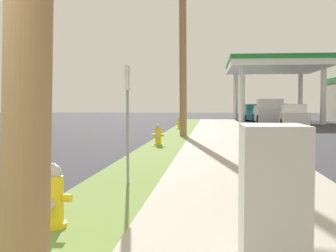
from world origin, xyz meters
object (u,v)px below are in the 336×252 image
at_px(truck_silver_on_apron, 268,112).
at_px(truck_tan_at_forecourt, 267,111).
at_px(car_white_by_near_pump, 293,116).
at_px(fire_hydrant_nearest, 54,200).
at_px(utility_cabinet, 272,207).
at_px(street_sign_post, 128,99).
at_px(car_teal_by_far_pump, 253,113).
at_px(utility_pole_midground, 183,29).
at_px(fire_hydrant_third, 179,123).
at_px(fire_hydrant_second, 158,136).

bearing_deg(truck_silver_on_apron, truck_tan_at_forecourt, 83.50).
bearing_deg(car_white_by_near_pump, fire_hydrant_nearest, -105.95).
bearing_deg(utility_cabinet, truck_tan_at_forecourt, 82.84).
height_order(fire_hydrant_nearest, car_white_by_near_pump, car_white_by_near_pump).
bearing_deg(fire_hydrant_nearest, utility_cabinet, -28.01).
height_order(street_sign_post, truck_tan_at_forecourt, street_sign_post).
relative_size(utility_cabinet, street_sign_post, 0.59).
distance_m(utility_cabinet, car_teal_by_far_pump, 38.45).
bearing_deg(utility_pole_midground, street_sign_post, -91.12).
bearing_deg(car_teal_by_far_pump, fire_hydrant_third, -109.02).
xyz_separation_m(fire_hydrant_nearest, utility_cabinet, (2.30, -1.22, 0.26)).
distance_m(fire_hydrant_nearest, fire_hydrant_second, 10.28).
relative_size(fire_hydrant_nearest, utility_pole_midground, 0.08).
distance_m(utility_cabinet, street_sign_post, 4.64).
bearing_deg(street_sign_post, car_teal_by_far_pump, 80.89).
relative_size(fire_hydrant_third, utility_pole_midground, 0.08).
bearing_deg(utility_cabinet, car_teal_by_far_pump, 84.77).
height_order(fire_hydrant_third, truck_silver_on_apron, truck_silver_on_apron).
bearing_deg(utility_pole_midground, utility_cabinet, -83.70).
bearing_deg(car_teal_by_far_pump, car_white_by_near_pump, -80.33).
relative_size(utility_pole_midground, car_white_by_near_pump, 2.04).
bearing_deg(fire_hydrant_third, utility_cabinet, -83.89).
bearing_deg(truck_tan_at_forecourt, utility_cabinet, -97.16).
distance_m(street_sign_post, car_white_by_near_pump, 24.81).
relative_size(fire_hydrant_nearest, fire_hydrant_second, 1.00).
bearing_deg(fire_hydrant_second, utility_cabinet, -78.53).
height_order(fire_hydrant_second, car_teal_by_far_pump, car_teal_by_far_pump).
distance_m(car_white_by_near_pump, car_teal_by_far_pump, 10.65).
relative_size(utility_cabinet, truck_tan_at_forecourt, 0.23).
bearing_deg(car_white_by_near_pump, truck_silver_on_apron, 108.95).
distance_m(fire_hydrant_second, utility_pole_midground, 6.28).
distance_m(fire_hydrant_third, car_teal_by_far_pump, 17.79).
xyz_separation_m(utility_pole_midground, car_white_by_near_pump, (7.05, 11.91, -4.19)).
bearing_deg(fire_hydrant_nearest, car_teal_by_far_pump, 81.10).
bearing_deg(street_sign_post, fire_hydrant_second, 92.68).
height_order(fire_hydrant_second, fire_hydrant_third, same).
distance_m(fire_hydrant_nearest, fire_hydrant_third, 20.25).
bearing_deg(fire_hydrant_third, truck_tan_at_forecourt, 69.66).
relative_size(fire_hydrant_second, utility_pole_midground, 0.08).
bearing_deg(car_white_by_near_pump, fire_hydrant_third, -140.22).
bearing_deg(truck_silver_on_apron, car_teal_by_far_pump, 94.63).
relative_size(fire_hydrant_second, fire_hydrant_third, 1.00).
distance_m(fire_hydrant_third, utility_cabinet, 21.59).
bearing_deg(fire_hydrant_third, truck_silver_on_apron, 57.29).
bearing_deg(fire_hydrant_second, street_sign_post, -87.32).
relative_size(fire_hydrant_second, street_sign_post, 0.35).
distance_m(car_teal_by_far_pump, truck_silver_on_apron, 6.94).
xyz_separation_m(fire_hydrant_nearest, car_teal_by_far_pump, (5.80, 37.06, 0.28)).
bearing_deg(utility_pole_midground, truck_tan_at_forecourt, 74.89).
distance_m(fire_hydrant_nearest, truck_silver_on_apron, 30.82).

